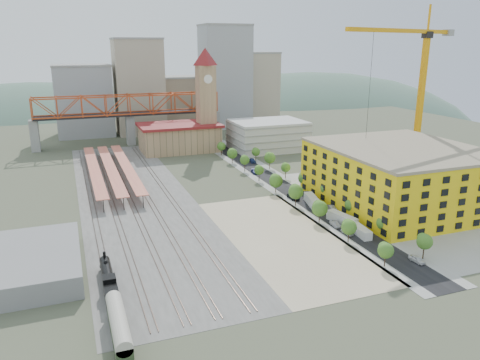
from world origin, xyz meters
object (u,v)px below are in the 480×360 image
object	(u,v)px
locomotive	(108,279)
car_0	(347,232)
coach	(119,326)
site_trailer_d	(312,200)
site_trailer_c	(312,201)
clock_tower	(206,90)
tower_crane	(417,75)
construction_building	(400,176)
site_trailer_b	(342,219)
site_trailer_a	(360,231)

from	to	relation	value
locomotive	car_0	distance (m)	63.38
coach	site_trailer_d	bearing A→B (deg)	38.14
site_trailer_c	coach	bearing A→B (deg)	-128.50
clock_tower	site_trailer_c	xyz separation A→B (m)	(8.00, -90.62, -27.40)
clock_tower	coach	xyz separation A→B (m)	(-58.00, -142.45, -25.89)
coach	site_trailer_d	xyz separation A→B (m)	(66.00, 51.82, -1.41)
clock_tower	site_trailer_c	size ratio (longest dim) A/B	5.49
clock_tower	tower_crane	distance (m)	95.64
locomotive	construction_building	bearing A→B (deg)	13.74
locomotive	car_0	xyz separation A→B (m)	(63.00, 6.81, -1.17)
construction_building	locomotive	size ratio (longest dim) A/B	2.51
locomotive	tower_crane	bearing A→B (deg)	21.93
site_trailer_b	site_trailer_d	xyz separation A→B (m)	(0.00, 17.64, -0.00)
clock_tower	site_trailer_b	world-z (taller)	clock_tower
site_trailer_b	car_0	bearing A→B (deg)	-123.11
site_trailer_c	site_trailer_d	world-z (taller)	site_trailer_d
site_trailer_a	site_trailer_d	xyz separation A→B (m)	(0.00, 26.57, 0.18)
site_trailer_c	clock_tower	bearing A→B (deg)	108.41
tower_crane	site_trailer_b	distance (m)	69.38
site_trailer_a	site_trailer_c	xyz separation A→B (m)	(0.00, 26.57, 0.07)
site_trailer_b	site_trailer_c	size ratio (longest dim) A/B	1.08
coach	site_trailer_c	size ratio (longest dim) A/B	1.78
clock_tower	locomotive	size ratio (longest dim) A/B	2.58
site_trailer_a	coach	bearing A→B (deg)	-153.45
clock_tower	coach	distance (m)	155.97
site_trailer_a	site_trailer_b	bearing A→B (deg)	95.61
coach	site_trailer_d	size ratio (longest dim) A/B	1.64
site_trailer_a	site_trailer_d	bearing A→B (deg)	95.61
clock_tower	construction_building	size ratio (longest dim) A/B	1.03
site_trailer_a	site_trailer_b	world-z (taller)	site_trailer_b
locomotive	site_trailer_c	bearing A→B (deg)	25.77
construction_building	site_trailer_d	bearing A→B (deg)	160.19
car_0	construction_building	bearing A→B (deg)	25.58
clock_tower	tower_crane	size ratio (longest dim) A/B	0.83
construction_building	locomotive	xyz separation A→B (m)	(-92.00, -22.50, -7.53)
site_trailer_c	construction_building	bearing A→B (deg)	-6.45
site_trailer_a	site_trailer_d	world-z (taller)	site_trailer_d
construction_building	tower_crane	size ratio (longest dim) A/B	0.80
site_trailer_a	site_trailer_d	distance (m)	26.57
clock_tower	locomotive	distance (m)	138.16
construction_building	site_trailer_b	xyz separation A→B (m)	(-26.00, -8.28, -8.01)
locomotive	site_trailer_c	xyz separation A→B (m)	(66.00, 31.87, -0.59)
site_trailer_b	site_trailer_d	distance (m)	17.64
tower_crane	site_trailer_c	bearing A→B (deg)	-163.59
clock_tower	locomotive	bearing A→B (deg)	-115.34
locomotive	site_trailer_d	bearing A→B (deg)	25.77
tower_crane	site_trailer_b	xyz separation A→B (m)	(-48.85, -32.03, -37.43)
clock_tower	site_trailer_c	world-z (taller)	clock_tower
site_trailer_b	site_trailer_a	bearing A→B (deg)	-101.07
coach	tower_crane	size ratio (longest dim) A/B	0.27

